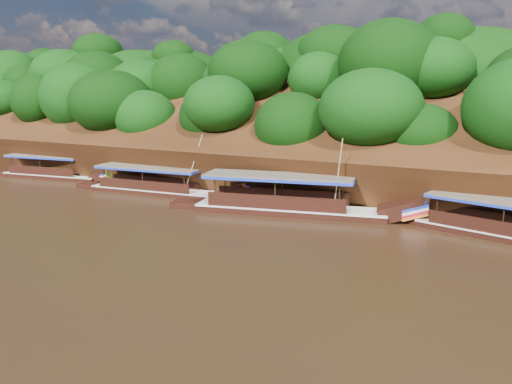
# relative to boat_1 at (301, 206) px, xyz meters

# --- Properties ---
(ground) EXTENTS (160.00, 160.00, 0.00)m
(ground) POSITION_rel_boat_1_xyz_m (1.44, -7.34, -0.62)
(ground) COLOR black
(ground) RESTS_ON ground
(riverbank) EXTENTS (120.00, 30.06, 19.40)m
(riverbank) POSITION_rel_boat_1_xyz_m (1.43, 15.39, 1.27)
(riverbank) COLOR black
(riverbank) RESTS_ON ground
(boat_1) EXTENTS (15.97, 5.58, 6.02)m
(boat_1) POSITION_rel_boat_1_xyz_m (0.00, 0.00, 0.00)
(boat_1) COLOR black
(boat_1) RESTS_ON ground
(boat_2) EXTENTS (14.40, 3.26, 5.51)m
(boat_2) POSITION_rel_boat_1_xyz_m (-12.69, 0.89, -0.11)
(boat_2) COLOR black
(boat_2) RESTS_ON ground
(boat_3) EXTENTS (12.73, 3.70, 2.67)m
(boat_3) POSITION_rel_boat_1_xyz_m (-26.59, 2.03, -0.11)
(boat_3) COLOR black
(boat_3) RESTS_ON ground
(reeds) EXTENTS (48.11, 2.49, 2.03)m
(reeds) POSITION_rel_boat_1_xyz_m (-2.78, 2.25, 0.25)
(reeds) COLOR #326D1B
(reeds) RESTS_ON ground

